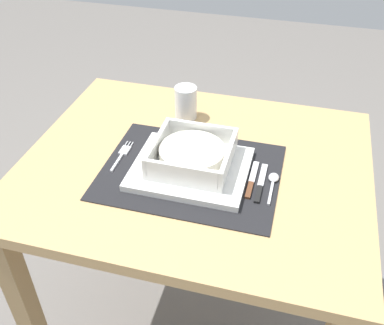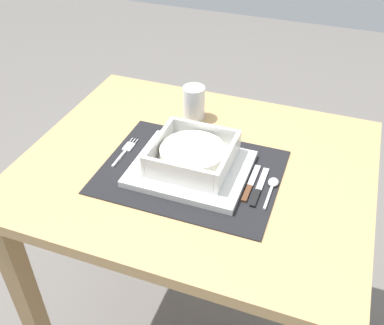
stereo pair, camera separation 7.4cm
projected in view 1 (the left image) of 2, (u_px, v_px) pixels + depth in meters
name	position (u px, v px, depth m)	size (l,w,h in m)	color
dining_table	(195.00, 197.00, 1.17)	(0.85, 0.69, 0.72)	tan
placemat	(192.00, 172.00, 1.07)	(0.42, 0.32, 0.00)	black
serving_plate	(190.00, 169.00, 1.06)	(0.27, 0.22, 0.02)	white
porridge_bowl	(192.00, 155.00, 1.05)	(0.18, 0.18, 0.06)	white
fork	(123.00, 154.00, 1.12)	(0.02, 0.13, 0.00)	silver
spoon	(273.00, 180.00, 1.03)	(0.02, 0.11, 0.01)	silver
butter_knife	(260.00, 185.00, 1.02)	(0.01, 0.14, 0.01)	black
bread_knife	(251.00, 182.00, 1.03)	(0.01, 0.13, 0.01)	#59331E
drinking_glass	(186.00, 104.00, 1.24)	(0.06, 0.06, 0.09)	white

